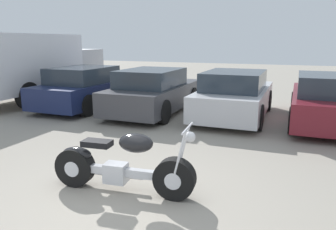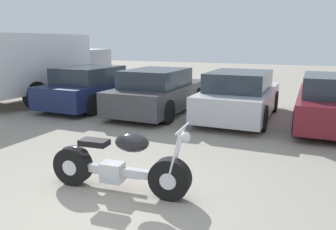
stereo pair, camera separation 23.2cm
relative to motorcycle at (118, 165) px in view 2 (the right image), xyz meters
name	(u,v)px [view 2 (the right image)]	position (x,y,z in m)	size (l,w,h in m)	color
ground_plane	(110,205)	(0.13, -0.43, -0.42)	(60.00, 60.00, 0.00)	gray
motorcycle	(118,165)	(0.00, 0.00, 0.00)	(2.24, 0.62, 1.09)	black
parked_car_navy	(93,88)	(-4.34, 5.33, 0.25)	(1.89, 4.19, 1.39)	#19234C
parked_car_dark_grey	(159,92)	(-1.83, 5.33, 0.25)	(1.89, 4.19, 1.39)	#3D3D42
parked_car_silver	(240,96)	(0.68, 5.59, 0.25)	(1.89, 4.19, 1.39)	#BCBCC1
parked_car_maroon	(335,102)	(3.19, 5.55, 0.25)	(1.89, 4.19, 1.39)	maroon
delivery_truck	(39,64)	(-7.02, 5.61, 0.98)	(2.33, 6.28, 2.48)	silver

